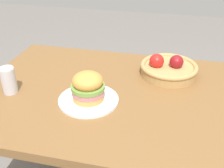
% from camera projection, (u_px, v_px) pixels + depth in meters
% --- Properties ---
extents(dining_table, '(1.40, 0.90, 0.75)m').
position_uv_depth(dining_table, '(126.00, 112.00, 1.32)').
color(dining_table, brown).
rests_on(dining_table, ground_plane).
extents(plate, '(0.26, 0.26, 0.01)m').
position_uv_depth(plate, '(89.00, 100.00, 1.21)').
color(plate, white).
rests_on(plate, dining_table).
extents(sandwich, '(0.15, 0.15, 0.13)m').
position_uv_depth(sandwich, '(88.00, 86.00, 1.18)').
color(sandwich, tan).
rests_on(sandwich, plate).
extents(soda_can, '(0.07, 0.07, 0.13)m').
position_uv_depth(soda_can, '(9.00, 80.00, 1.25)').
color(soda_can, silver).
rests_on(soda_can, dining_table).
extents(fruit_basket, '(0.29, 0.29, 0.11)m').
position_uv_depth(fruit_basket, '(168.00, 68.00, 1.41)').
color(fruit_basket, tan).
rests_on(fruit_basket, dining_table).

